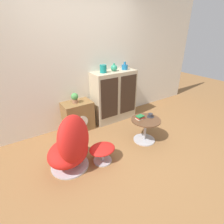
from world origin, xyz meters
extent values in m
plane|color=olive|center=(0.00, 0.00, 0.00)|extent=(12.00, 12.00, 0.00)
cube|color=silver|center=(0.00, 1.46, 1.30)|extent=(6.40, 0.06, 2.60)
cube|color=tan|center=(0.65, 1.23, 0.55)|extent=(0.96, 0.40, 1.09)
cube|color=#332319|center=(0.41, 1.02, 0.60)|extent=(0.40, 0.01, 0.83)
cube|color=#332319|center=(0.89, 1.02, 0.60)|extent=(0.40, 0.01, 0.83)
cube|color=brown|center=(-0.21, 1.24, 0.29)|extent=(0.57, 0.38, 0.59)
cylinder|color=beige|center=(-0.21, 1.04, 0.25)|extent=(0.24, 0.01, 0.24)
cylinder|color=#B7B7BC|center=(-0.78, 0.30, 0.01)|extent=(0.56, 0.56, 0.02)
cylinder|color=#B7B7BC|center=(-0.78, 0.30, 0.06)|extent=(0.06, 0.06, 0.08)
ellipsoid|color=red|center=(-0.78, 0.30, 0.26)|extent=(0.87, 0.85, 0.31)
ellipsoid|color=red|center=(-0.70, 0.20, 0.52)|extent=(0.77, 0.74, 0.71)
cylinder|color=#B7B7BC|center=(-0.31, 0.12, 0.01)|extent=(0.29, 0.29, 0.02)
cylinder|color=#B7B7BC|center=(-0.31, 0.12, 0.10)|extent=(0.04, 0.04, 0.17)
ellipsoid|color=red|center=(-0.31, 0.12, 0.23)|extent=(0.41, 0.35, 0.09)
cylinder|color=#B7B7BC|center=(0.63, 0.18, 0.01)|extent=(0.39, 0.39, 0.02)
cylinder|color=#B7B7BC|center=(0.63, 0.18, 0.22)|extent=(0.04, 0.04, 0.40)
cylinder|color=brown|center=(0.63, 0.18, 0.43)|extent=(0.52, 0.52, 0.02)
cylinder|color=#147A75|center=(0.40, 1.23, 1.17)|extent=(0.13, 0.13, 0.15)
ellipsoid|color=#2D8E6B|center=(0.65, 1.23, 1.16)|extent=(0.13, 0.13, 0.13)
cylinder|color=#2D8E6B|center=(0.65, 1.23, 1.23)|extent=(0.04, 0.04, 0.03)
cylinder|color=#196699|center=(0.93, 1.23, 1.14)|extent=(0.13, 0.13, 0.10)
cylinder|color=#196699|center=(0.93, 1.23, 1.22)|extent=(0.05, 0.05, 0.06)
cylinder|color=#996B4C|center=(-0.24, 1.24, 0.62)|extent=(0.11, 0.11, 0.07)
sphere|color=#478E47|center=(-0.24, 1.24, 0.72)|extent=(0.14, 0.14, 0.14)
cylinder|color=#2D2D33|center=(0.77, 0.21, 0.44)|extent=(0.13, 0.13, 0.01)
cylinder|color=#2D2D33|center=(0.77, 0.21, 0.47)|extent=(0.08, 0.08, 0.06)
cube|color=beige|center=(0.55, 0.25, 0.45)|extent=(0.14, 0.10, 0.02)
cube|color=red|center=(0.55, 0.25, 0.47)|extent=(0.14, 0.11, 0.02)
cube|color=#237038|center=(0.55, 0.25, 0.49)|extent=(0.14, 0.11, 0.02)
camera|label=1|loc=(-1.37, -1.75, 1.89)|focal=28.00mm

